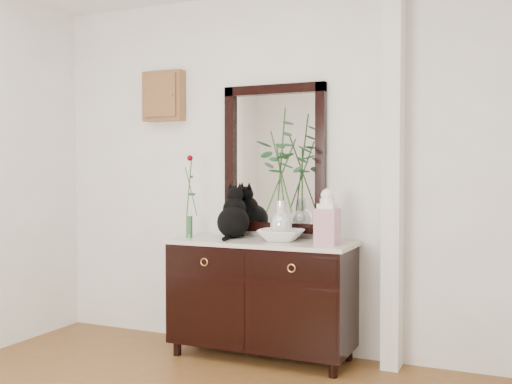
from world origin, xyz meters
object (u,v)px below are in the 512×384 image
at_px(sideboard, 262,292).
at_px(ginger_jar, 327,216).
at_px(lotus_bowl, 281,235).
at_px(cat, 233,212).

bearing_deg(sideboard, ginger_jar, -7.57).
bearing_deg(lotus_bowl, ginger_jar, -13.44).
bearing_deg(cat, sideboard, -32.07).
height_order(sideboard, cat, cat).
bearing_deg(sideboard, lotus_bowl, 8.15).
xyz_separation_m(cat, lotus_bowl, (0.41, -0.06, -0.15)).
bearing_deg(ginger_jar, sideboard, 172.43).
height_order(cat, ginger_jar, ginger_jar).
distance_m(lotus_bowl, ginger_jar, 0.41).
relative_size(sideboard, lotus_bowl, 4.01).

